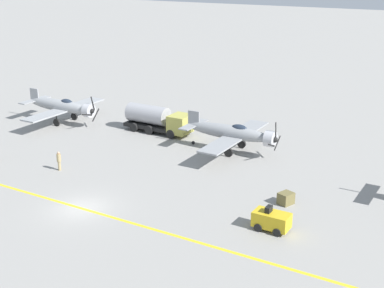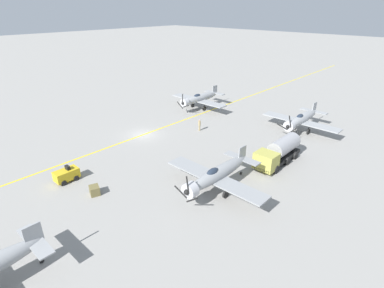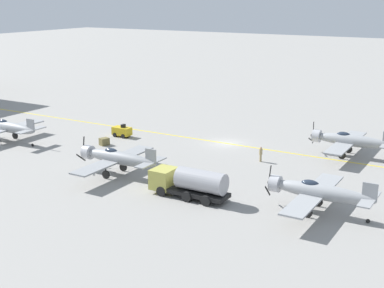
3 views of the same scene
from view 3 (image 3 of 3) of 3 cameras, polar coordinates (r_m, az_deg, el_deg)
name	(u,v)px [view 3 (image 3 of 3)]	position (r m, az deg, el deg)	size (l,w,h in m)	color
ground_plane	(226,143)	(71.17, 3.66, 0.07)	(400.00, 400.00, 0.00)	gray
taxiway_stripe	(226,143)	(71.17, 3.66, 0.07)	(0.30, 160.00, 0.01)	yellow
airplane_near_left	(318,192)	(49.28, 13.26, -4.97)	(12.00, 9.98, 3.76)	#989A9D
airplane_far_left	(7,127)	(75.52, -19.12, 1.71)	(12.00, 9.98, 3.76)	#96989B
airplane_mid_left	(117,158)	(58.43, -8.03, -1.46)	(12.00, 9.98, 3.79)	gray
airplane_near_center	(349,140)	(67.50, 16.43, 0.37)	(12.00, 9.98, 3.80)	#96999C
fuel_tanker	(189,182)	(51.80, -0.33, -4.12)	(2.67, 8.00, 2.98)	black
tow_tractor	(122,131)	(74.89, -7.48, 1.37)	(1.57, 2.60, 1.79)	gold
ground_crew_walking	(261,153)	(63.50, 7.34, -1.01)	(0.40, 0.40, 1.81)	tan
supply_crate_by_tanker	(104,142)	(71.05, -9.34, 0.26)	(1.14, 0.95, 0.95)	brown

